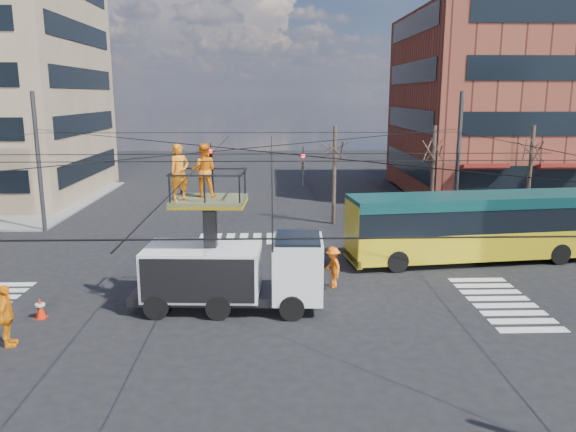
# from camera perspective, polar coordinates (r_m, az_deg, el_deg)

# --- Properties ---
(ground) EXTENTS (120.00, 120.00, 0.00)m
(ground) POSITION_cam_1_polar(r_m,az_deg,el_deg) (21.59, -4.81, -9.00)
(ground) COLOR black
(ground) RESTS_ON ground
(sidewalk_ne) EXTENTS (18.00, 18.00, 0.12)m
(sidewalk_ne) POSITION_cam_1_polar(r_m,az_deg,el_deg) (46.28, 23.67, 1.56)
(sidewalk_ne) COLOR slate
(sidewalk_ne) RESTS_ON ground
(crosswalks) EXTENTS (22.40, 22.40, 0.02)m
(crosswalks) POSITION_cam_1_polar(r_m,az_deg,el_deg) (21.59, -4.81, -8.97)
(crosswalks) COLOR silver
(crosswalks) RESTS_ON ground
(building_ne) EXTENTS (20.06, 16.06, 14.00)m
(building_ne) POSITION_cam_1_polar(r_m,az_deg,el_deg) (48.74, 23.94, 10.26)
(building_ne) COLOR maroon
(building_ne) RESTS_ON ground
(overhead_network) EXTENTS (24.24, 24.24, 8.00)m
(overhead_network) POSITION_cam_1_polar(r_m,az_deg,el_deg) (20.84, -5.16, 2.47)
(overhead_network) COLOR #2D2D30
(overhead_network) RESTS_ON ground
(tree_a) EXTENTS (2.00, 2.00, 6.00)m
(tree_a) POSITION_cam_1_polar(r_m,az_deg,el_deg) (33.96, 4.77, 6.82)
(tree_a) COLOR #382B21
(tree_a) RESTS_ON ground
(tree_b) EXTENTS (2.00, 2.00, 6.00)m
(tree_b) POSITION_cam_1_polar(r_m,az_deg,el_deg) (35.15, 14.60, 6.66)
(tree_b) COLOR #382B21
(tree_b) RESTS_ON ground
(tree_c) EXTENTS (2.00, 2.00, 6.00)m
(tree_c) POSITION_cam_1_polar(r_m,az_deg,el_deg) (37.27, 23.55, 6.33)
(tree_c) COLOR #382B21
(tree_c) RESTS_ON ground
(utility_truck) EXTENTS (7.11, 2.94, 6.15)m
(utility_truck) POSITION_cam_1_polar(r_m,az_deg,el_deg) (20.75, -5.69, -3.98)
(utility_truck) COLOR black
(utility_truck) RESTS_ON ground
(city_bus) EXTENTS (12.48, 4.07, 3.20)m
(city_bus) POSITION_cam_1_polar(r_m,az_deg,el_deg) (28.08, 18.55, -0.92)
(city_bus) COLOR gold
(city_bus) RESTS_ON ground
(traffic_cone) EXTENTS (0.36, 0.36, 0.78)m
(traffic_cone) POSITION_cam_1_polar(r_m,az_deg,el_deg) (22.03, -23.87, -8.53)
(traffic_cone) COLOR red
(traffic_cone) RESTS_ON ground
(worker_ground) EXTENTS (0.71, 1.26, 2.02)m
(worker_ground) POSITION_cam_1_polar(r_m,az_deg,el_deg) (19.92, -26.70, -9.07)
(worker_ground) COLOR orange
(worker_ground) RESTS_ON ground
(flagger) EXTENTS (0.98, 1.26, 1.72)m
(flagger) POSITION_cam_1_polar(r_m,az_deg,el_deg) (23.22, 4.56, -5.20)
(flagger) COLOR #EF5E0F
(flagger) RESTS_ON ground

